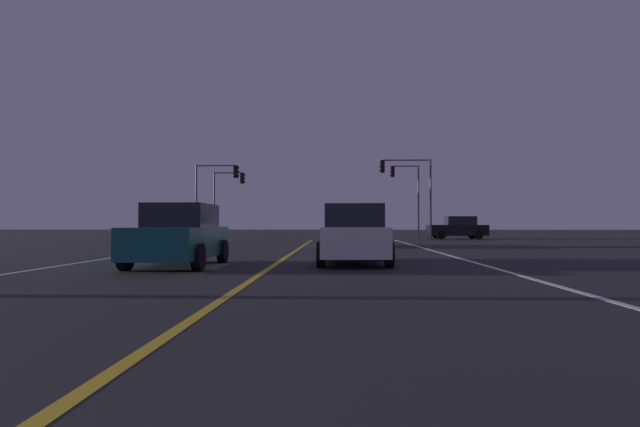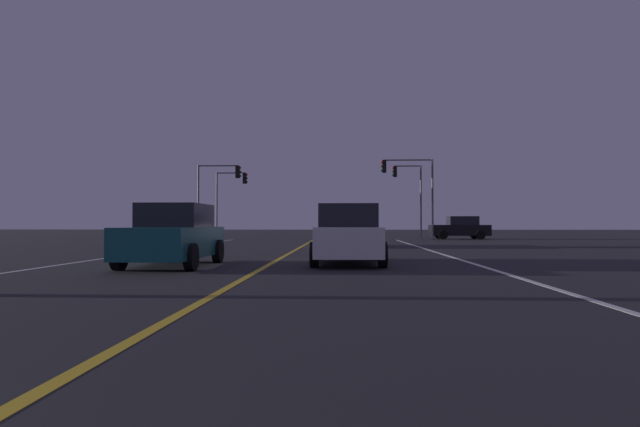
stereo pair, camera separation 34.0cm
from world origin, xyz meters
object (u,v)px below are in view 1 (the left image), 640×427
object	(u,v)px
traffic_light_far_left	(229,189)
car_lead_same_lane	(353,235)
car_oncoming	(179,236)
car_crossing_side	(458,228)
traffic_light_near_right	(406,180)
traffic_light_near_left	(217,184)
car_ahead_far	(353,230)
traffic_light_far_right	(405,185)

from	to	relation	value
traffic_light_far_left	car_lead_same_lane	bearing A→B (deg)	-71.18
car_oncoming	car_crossing_side	size ratio (longest dim) A/B	1.00
traffic_light_far_left	car_crossing_side	bearing A→B (deg)	-11.75
traffic_light_near_right	traffic_light_near_left	bearing A→B (deg)	0.00
car_ahead_far	traffic_light_far_right	size ratio (longest dim) A/B	0.72
car_ahead_far	car_crossing_side	xyz separation A→B (m)	(8.25, 12.93, 0.00)
car_oncoming	traffic_light_far_left	xyz separation A→B (m)	(-4.71, 28.78, 3.19)
car_ahead_far	car_oncoming	bearing A→B (deg)	157.29
car_lead_same_lane	traffic_light_near_right	distance (m)	22.99
car_ahead_far	traffic_light_far_left	size ratio (longest dim) A/B	0.79
car_oncoming	traffic_light_far_right	size ratio (longest dim) A/B	0.72
car_crossing_side	car_oncoming	bearing A→B (deg)	61.99
traffic_light_near_right	traffic_light_far_right	bearing A→B (deg)	-97.04
car_crossing_side	traffic_light_near_right	bearing A→B (deg)	23.34
car_oncoming	traffic_light_near_right	xyz separation A→B (m)	(9.26, 23.28, 3.48)
traffic_light_near_left	car_crossing_side	bearing A→B (deg)	5.63
traffic_light_far_right	traffic_light_far_left	size ratio (longest dim) A/B	1.09
car_ahead_far	traffic_light_near_left	size ratio (longest dim) A/B	0.79
car_crossing_side	traffic_light_far_left	bearing A→B (deg)	-11.75
car_lead_same_lane	traffic_light_far_right	xyz separation A→B (m)	(5.19, 27.77, 3.52)
car_ahead_far	traffic_light_far_right	world-z (taller)	traffic_light_far_right
traffic_light_near_left	car_ahead_far	bearing A→B (deg)	-49.66
traffic_light_far_right	traffic_light_near_right	bearing A→B (deg)	82.96
car_lead_same_lane	traffic_light_far_left	size ratio (longest dim) A/B	0.79
car_oncoming	traffic_light_far_left	world-z (taller)	traffic_light_far_left
car_oncoming	car_lead_same_lane	size ratio (longest dim) A/B	1.00
car_ahead_far	traffic_light_far_left	distance (m)	19.60
car_lead_same_lane	traffic_light_far_right	size ratio (longest dim) A/B	0.72
car_lead_same_lane	traffic_light_far_left	world-z (taller)	traffic_light_far_left
traffic_light_near_left	traffic_light_far_right	xyz separation A→B (m)	(14.37, 5.50, 0.31)
traffic_light_near_left	traffic_light_far_left	world-z (taller)	traffic_light_far_left
car_crossing_side	traffic_light_near_left	size ratio (longest dim) A/B	0.79
car_ahead_far	traffic_light_near_right	bearing A→B (deg)	-20.56
car_ahead_far	car_crossing_side	size ratio (longest dim) A/B	1.00
car_oncoming	traffic_light_near_left	world-z (taller)	traffic_light_near_left
car_crossing_side	traffic_light_near_right	xyz separation A→B (m)	(-4.06, -1.75, 3.48)
traffic_light_near_right	traffic_light_far_left	size ratio (longest dim) A/B	1.06
traffic_light_far_right	traffic_light_far_left	bearing A→B (deg)	-0.00
car_crossing_side	car_lead_same_lane	bearing A→B (deg)	70.37
car_ahead_far	car_crossing_side	distance (m)	15.34
car_oncoming	traffic_light_far_right	bearing A→B (deg)	160.95
traffic_light_near_left	traffic_light_far_right	world-z (taller)	traffic_light_far_right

